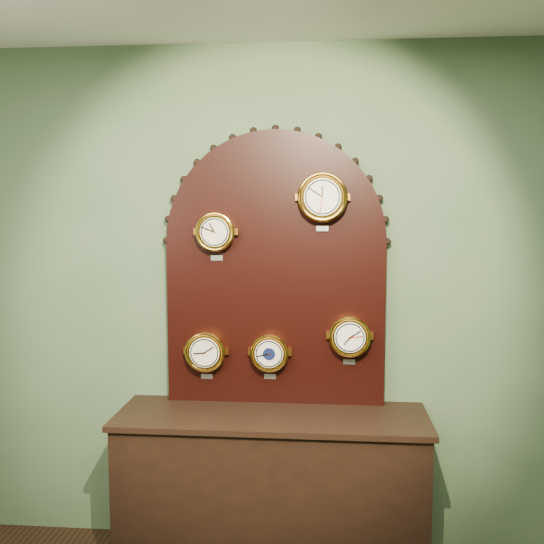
# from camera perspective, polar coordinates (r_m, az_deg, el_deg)

# --- Properties ---
(wall_back) EXTENTS (4.00, 0.00, 4.00)m
(wall_back) POSITION_cam_1_polar(r_m,az_deg,el_deg) (3.49, 0.36, -2.52)
(wall_back) COLOR #4E6A49
(wall_back) RESTS_ON ground
(shop_counter) EXTENTS (1.60, 0.50, 0.80)m
(shop_counter) POSITION_cam_1_polar(r_m,az_deg,el_deg) (3.53, -0.03, -19.48)
(shop_counter) COLOR black
(shop_counter) RESTS_ON ground_plane
(display_board) EXTENTS (1.26, 0.06, 1.53)m
(display_board) POSITION_cam_1_polar(r_m,az_deg,el_deg) (3.42, 0.29, 1.11)
(display_board) COLOR black
(display_board) RESTS_ON shop_counter
(roman_clock) EXTENTS (0.21, 0.08, 0.26)m
(roman_clock) POSITION_cam_1_polar(r_m,az_deg,el_deg) (3.38, -5.18, 3.68)
(roman_clock) COLOR gold
(roman_clock) RESTS_ON display_board
(arabic_clock) EXTENTS (0.26, 0.08, 0.31)m
(arabic_clock) POSITION_cam_1_polar(r_m,az_deg,el_deg) (3.33, 4.64, 6.83)
(arabic_clock) COLOR gold
(arabic_clock) RESTS_ON display_board
(hygrometer) EXTENTS (0.22, 0.08, 0.28)m
(hygrometer) POSITION_cam_1_polar(r_m,az_deg,el_deg) (3.48, -6.10, -7.24)
(hygrometer) COLOR gold
(hygrometer) RESTS_ON display_board
(barometer) EXTENTS (0.21, 0.08, 0.26)m
(barometer) POSITION_cam_1_polar(r_m,az_deg,el_deg) (3.43, -0.23, -7.39)
(barometer) COLOR gold
(barometer) RESTS_ON display_board
(tide_clock) EXTENTS (0.22, 0.08, 0.27)m
(tide_clock) POSITION_cam_1_polar(r_m,az_deg,el_deg) (3.40, 7.12, -5.86)
(tide_clock) COLOR gold
(tide_clock) RESTS_ON display_board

